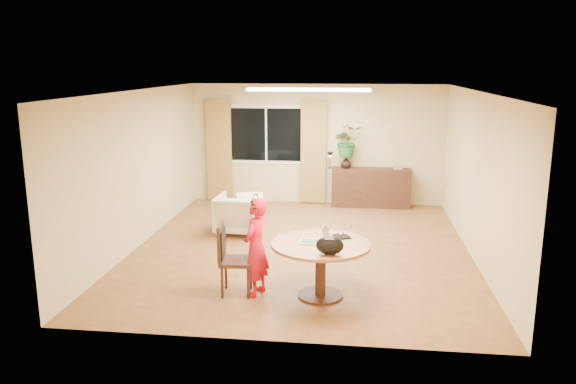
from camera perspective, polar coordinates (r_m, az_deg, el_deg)
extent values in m
plane|color=brown|center=(9.44, 1.37, -5.74)|extent=(6.50, 6.50, 0.00)
plane|color=white|center=(8.96, 1.46, 10.23)|extent=(6.50, 6.50, 0.00)
plane|color=#CFBA86|center=(12.31, 2.88, 4.86)|extent=(5.50, 0.00, 5.50)
plane|color=#CFBA86|center=(9.76, -14.89, 2.33)|extent=(0.00, 6.50, 6.50)
plane|color=#CFBA86|center=(9.27, 18.60, 1.54)|extent=(0.00, 6.50, 6.50)
cube|color=white|center=(12.39, -2.22, 5.85)|extent=(1.70, 0.02, 1.30)
cube|color=black|center=(12.38, -2.23, 5.84)|extent=(1.55, 0.01, 1.15)
cube|color=white|center=(12.38, -2.24, 5.84)|extent=(0.04, 0.01, 1.15)
cube|color=brown|center=(12.57, -7.01, 4.23)|extent=(0.55, 0.08, 2.25)
cube|color=brown|center=(12.24, 2.60, 4.08)|extent=(0.55, 0.08, 2.25)
cube|color=white|center=(10.15, 2.12, 10.34)|extent=(2.20, 0.35, 0.05)
cylinder|color=brown|center=(7.34, 3.36, -5.34)|extent=(1.30, 1.30, 0.04)
cylinder|color=black|center=(7.46, 3.32, -8.05)|extent=(0.14, 0.14, 0.70)
cylinder|color=black|center=(7.59, 3.29, -10.42)|extent=(0.60, 0.60, 0.03)
imported|color=red|center=(7.44, -3.28, -5.59)|extent=(0.55, 0.43, 1.32)
imported|color=beige|center=(10.23, -5.06, -2.23)|extent=(0.81, 0.83, 0.71)
cube|color=black|center=(12.20, 8.40, 0.45)|extent=(1.67, 0.41, 0.83)
imported|color=black|center=(12.09, 5.91, 3.02)|extent=(0.29, 0.29, 0.25)
imported|color=#2D6D29|center=(12.03, 6.04, 5.15)|extent=(0.73, 0.68, 0.66)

